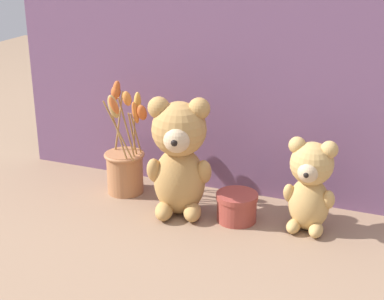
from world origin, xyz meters
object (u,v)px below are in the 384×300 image
Objects in this scene: flower_vase at (125,162)px; decorative_tin_tall at (236,207)px; teddy_bear_large at (179,155)px; teddy_bear_medium at (310,184)px.

decorative_tin_tall is (0.33, -0.05, -0.05)m from flower_vase.
teddy_bear_medium is at bearing 6.34° from teddy_bear_large.
teddy_bear_large is 0.19m from decorative_tin_tall.
teddy_bear_medium is 0.19m from decorative_tin_tall.
teddy_bear_large is at bearing -174.04° from decorative_tin_tall.
teddy_bear_medium is 0.76× the size of flower_vase.
flower_vase reaches higher than decorative_tin_tall.
teddy_bear_medium is at bearing 6.65° from decorative_tin_tall.
decorative_tin_tall is (0.15, 0.02, -0.12)m from teddy_bear_large.
teddy_bear_large reaches higher than teddy_bear_medium.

